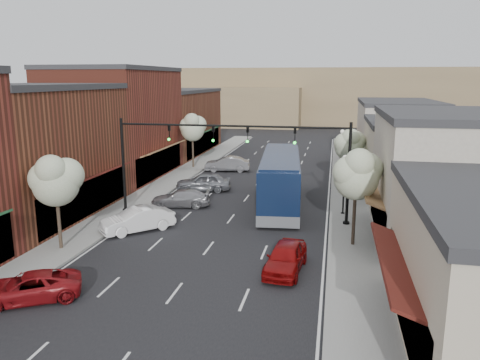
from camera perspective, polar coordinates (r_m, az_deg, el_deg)
The scene contains 28 objects.
ground at distance 26.00m, azimuth -5.03°, elevation -9.80°, with size 160.00×160.00×0.00m, color black.
sidewalk_left at distance 45.37m, azimuth -8.62°, elevation -0.20°, with size 2.80×73.00×0.15m, color gray.
sidewalk_right at distance 42.71m, azimuth 13.08°, elevation -1.16°, with size 2.80×73.00×0.15m, color gray.
curb_left at distance 44.92m, azimuth -6.94°, elevation -0.28°, with size 0.25×73.00×0.17m, color gray.
curb_right at distance 42.69m, azimuth 11.21°, elevation -1.08°, with size 0.25×73.00×0.17m, color gray.
bldg_left_midnear at distance 36.35m, azimuth -24.41°, elevation 3.10°, with size 10.14×14.10×9.40m.
bldg_left_midfar at distance 48.22m, azimuth -14.79°, elevation 6.68°, with size 10.14×14.10×10.90m.
bldg_left_far at distance 63.01m, azimuth -8.30°, elevation 7.03°, with size 10.14×18.10×8.40m.
bldg_right_midnear at distance 30.41m, azimuth 24.04°, elevation 0.11°, with size 9.14×12.10×7.90m.
bldg_right_midfar at distance 42.14m, azimuth 20.52°, elevation 2.48°, with size 9.14×12.10×6.40m.
bldg_right_far at distance 55.82m, azimuth 18.42°, elevation 5.36°, with size 9.14×16.10×7.40m.
hill_far at distance 113.36m, azimuth 8.07°, elevation 10.23°, with size 120.00×30.00×12.00m, color #7A6647.
hill_near at distance 106.17m, azimuth -6.15°, elevation 9.07°, with size 50.00×20.00×8.00m, color #7A6647.
signal_mast_right at distance 31.52m, azimuth 8.87°, elevation 2.75°, with size 8.22×0.46×7.00m.
signal_mast_left at distance 33.92m, azimuth -10.49°, elevation 3.36°, with size 8.22×0.46×7.00m.
tree_right_near at distance 27.57m, azimuth 14.10°, elevation 0.81°, with size 2.85×2.65×5.95m.
tree_right_far at distance 43.43m, azimuth 13.22°, elevation 4.31°, with size 2.85×2.65×5.43m.
tree_left_near at distance 28.15m, azimuth -21.56°, elevation 0.07°, with size 2.85×2.65×5.69m.
tree_left_far at distance 51.59m, azimuth -5.79°, elevation 6.46°, with size 2.85×2.65×6.13m.
lamp_post_near at distance 34.26m, azimuth 12.62°, elevation 0.60°, with size 0.44×0.44×4.44m.
lamp_post_far at distance 51.53m, azimuth 12.33°, elevation 4.45°, with size 0.44×0.44×4.44m.
coach_bus at distance 36.59m, azimuth 4.94°, elevation 0.11°, with size 4.10×13.36×4.02m.
red_hatchback at distance 24.47m, azimuth 5.59°, elevation -9.38°, with size 1.76×4.38×1.49m, color maroon.
parked_car_a at distance 23.41m, azimuth -24.37°, elevation -11.82°, with size 2.08×4.52×1.26m, color maroon.
parked_car_b at distance 31.19m, azimuth -12.38°, elevation -4.74°, with size 1.66×4.75×1.56m, color white.
parked_car_c at distance 36.60m, azimuth -7.23°, elevation -2.22°, with size 1.86×4.57×1.33m, color gray.
parked_car_d at distance 41.39m, azimuth -4.47°, elevation -0.24°, with size 1.94×4.83×1.64m, color slate.
parked_car_e at distance 50.19m, azimuth -1.59°, elevation 1.96°, with size 1.68×4.80×1.58m, color gray.
Camera 1 is at (6.98, -23.08, 9.74)m, focal length 35.00 mm.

